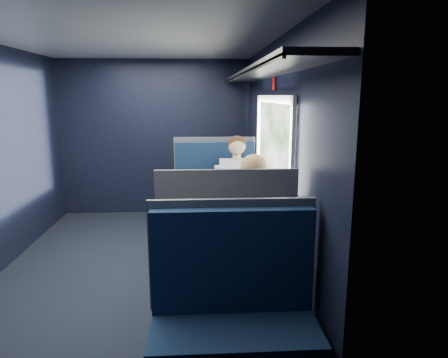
{
  "coord_description": "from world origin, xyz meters",
  "views": [
    {
      "loc": [
        0.65,
        -3.94,
        1.78
      ],
      "look_at": [
        0.9,
        0.0,
        0.95
      ],
      "focal_mm": 32.0,
      "sensor_mm": 36.0,
      "label": 1
    }
  ],
  "objects": [
    {
      "name": "cup",
      "position": [
        1.21,
        0.32,
        0.79
      ],
      "size": [
        0.07,
        0.07,
        0.09
      ],
      "primitive_type": "cylinder",
      "color": "white",
      "rests_on": "table"
    },
    {
      "name": "bottle_small",
      "position": [
        1.33,
        0.22,
        0.83
      ],
      "size": [
        0.06,
        0.06,
        0.2
      ],
      "color": "silver",
      "rests_on": "table"
    },
    {
      "name": "laptop",
      "position": [
        1.29,
        -0.05,
        0.8
      ],
      "size": [
        0.24,
        0.3,
        0.22
      ],
      "color": "silver",
      "rests_on": "table"
    },
    {
      "name": "seat_row_front",
      "position": [
        0.85,
        1.8,
        0.41
      ],
      "size": [
        1.04,
        0.51,
        1.16
      ],
      "color": "#0D1C39",
      "rests_on": "ground"
    },
    {
      "name": "woman",
      "position": [
        1.1,
        -0.71,
        0.73
      ],
      "size": [
        0.53,
        0.56,
        1.32
      ],
      "color": "black",
      "rests_on": "ground"
    },
    {
      "name": "seat_row_back",
      "position": [
        0.85,
        -1.8,
        0.41
      ],
      "size": [
        1.04,
        0.51,
        1.16
      ],
      "color": "#0D1C39",
      "rests_on": "ground"
    },
    {
      "name": "seat_bay_far",
      "position": [
        0.85,
        -0.87,
        0.41
      ],
      "size": [
        1.04,
        0.62,
        1.26
      ],
      "color": "#0D1C39",
      "rests_on": "ground"
    },
    {
      "name": "ground",
      "position": [
        0.0,
        0.0,
        -0.01
      ],
      "size": [
        2.8,
        4.2,
        0.01
      ],
      "primitive_type": "cube",
      "color": "black"
    },
    {
      "name": "papers",
      "position": [
        0.9,
        -0.03,
        0.74
      ],
      "size": [
        0.57,
        0.77,
        0.01
      ],
      "primitive_type": "cube",
      "rotation": [
        0.0,
        0.0,
        -0.11
      ],
      "color": "white",
      "rests_on": "table"
    },
    {
      "name": "man",
      "position": [
        1.1,
        0.7,
        0.72
      ],
      "size": [
        0.53,
        0.56,
        1.32
      ],
      "color": "black",
      "rests_on": "ground"
    },
    {
      "name": "seat_bay_near",
      "position": [
        0.84,
        0.87,
        0.42
      ],
      "size": [
        1.04,
        0.62,
        1.26
      ],
      "color": "#0D1C39",
      "rests_on": "ground"
    },
    {
      "name": "room_shell",
      "position": [
        0.02,
        0.0,
        1.48
      ],
      "size": [
        3.0,
        4.4,
        2.4
      ],
      "color": "black",
      "rests_on": "ground"
    },
    {
      "name": "table",
      "position": [
        1.03,
        0.0,
        0.66
      ],
      "size": [
        0.62,
        1.0,
        0.74
      ],
      "color": "#54565E",
      "rests_on": "ground"
    }
  ]
}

